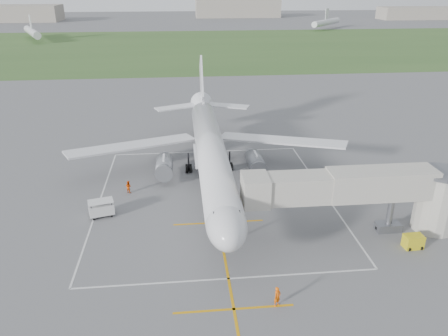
{
  "coord_description": "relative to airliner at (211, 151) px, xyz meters",
  "views": [
    {
      "loc": [
        -3.68,
        -52.07,
        24.86
      ],
      "look_at": [
        1.23,
        -4.0,
        4.0
      ],
      "focal_mm": 35.0,
      "sensor_mm": 36.0,
      "label": 1
    }
  ],
  "objects": [
    {
      "name": "grass_strip",
      "position": [
        0.0,
        129.25,
        -4.38
      ],
      "size": [
        700.0,
        120.0,
        0.02
      ],
      "primitive_type": "cube",
      "color": "#375826",
      "rests_on": "ground"
    },
    {
      "name": "jet_bridge",
      "position": [
        15.72,
        -14.25,
        0.35
      ],
      "size": [
        23.4,
        5.0,
        7.2
      ],
      "color": "#9C978C",
      "rests_on": "ground"
    },
    {
      "name": "airliner",
      "position": [
        0.0,
        0.0,
        0.0
      ],
      "size": [
        38.93,
        46.75,
        13.52
      ],
      "color": "silver",
      "rests_on": "ground"
    },
    {
      "name": "ground",
      "position": [
        0.0,
        -0.75,
        -4.39
      ],
      "size": [
        700.0,
        700.0,
        0.0
      ],
      "primitive_type": "plane",
      "color": "#58585A",
      "rests_on": "ground"
    },
    {
      "name": "gpu_unit",
      "position": [
        19.06,
        -17.63,
        -3.7
      ],
      "size": [
        1.93,
        1.42,
        1.4
      ],
      "rotation": [
        0.0,
        0.0,
        0.06
      ],
      "color": "gold",
      "rests_on": "ground"
    },
    {
      "name": "apron_markings",
      "position": [
        0.0,
        -6.57,
        -4.38
      ],
      "size": [
        28.2,
        60.0,
        0.01
      ],
      "color": "orange",
      "rests_on": "ground"
    },
    {
      "name": "ramp_worker_nose",
      "position": [
        3.61,
        -24.67,
        -3.49
      ],
      "size": [
        0.79,
        0.72,
        1.81
      ],
      "primitive_type": "imported",
      "rotation": [
        0.0,
        0.0,
        0.58
      ],
      "color": "#FC5F07",
      "rests_on": "ground"
    },
    {
      "name": "distant_aircraft",
      "position": [
        4.63,
        174.25,
        -0.8
      ],
      "size": [
        165.36,
        62.26,
        8.85
      ],
      "color": "silver",
      "rests_on": "ground"
    },
    {
      "name": "baggage_cart",
      "position": [
        -13.13,
        -7.9,
        -3.41
      ],
      "size": [
        3.09,
        2.3,
        1.92
      ],
      "rotation": [
        0.0,
        0.0,
        0.25
      ],
      "color": "silver",
      "rests_on": "ground"
    },
    {
      "name": "ramp_worker_wing",
      "position": [
        -10.67,
        -2.11,
        -3.59
      ],
      "size": [
        0.99,
        0.94,
        1.61
      ],
      "primitive_type": "imported",
      "rotation": [
        0.0,
        0.0,
        2.57
      ],
      "color": "#D74606",
      "rests_on": "ground"
    },
    {
      "name": "distant_hangars",
      "position": [
        -16.15,
        264.44,
        0.78
      ],
      "size": [
        345.0,
        49.0,
        12.0
      ],
      "color": "gray",
      "rests_on": "ground"
    }
  ]
}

